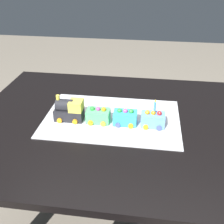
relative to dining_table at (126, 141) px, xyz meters
name	(u,v)px	position (x,y,z in m)	size (l,w,h in m)	color
dining_table	(126,141)	(0.00, 0.00, 0.00)	(1.40, 1.00, 0.74)	black
cake_board	(112,118)	(-0.07, 0.02, 0.11)	(0.60, 0.40, 0.00)	silver
cake_locomotive	(69,110)	(-0.25, -0.02, 0.16)	(0.14, 0.08, 0.12)	#232328
cake_car_flatbed_mint_green	(98,116)	(-0.12, -0.02, 0.14)	(0.10, 0.08, 0.07)	#59CC7A
cake_car_gondola_turquoise	(125,117)	(-0.01, -0.02, 0.14)	(0.10, 0.08, 0.07)	#38B7C6
cake_car_hopper_sky_blue	(153,119)	(0.11, -0.02, 0.14)	(0.10, 0.08, 0.07)	#669EEA
birthday_candle	(155,105)	(0.12, -0.02, 0.21)	(0.01, 0.01, 0.06)	#4CA5E5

